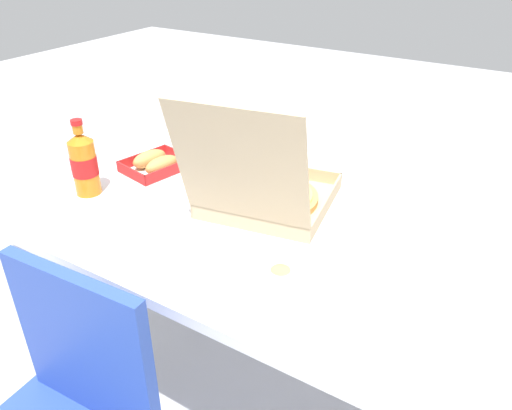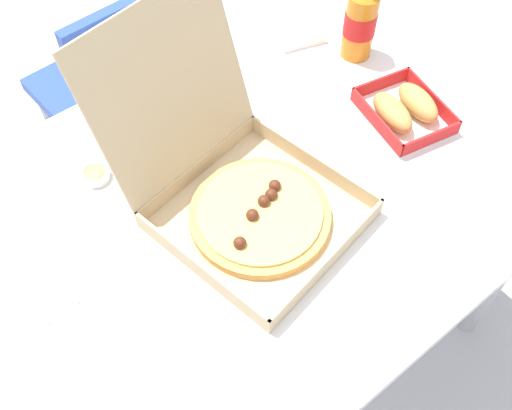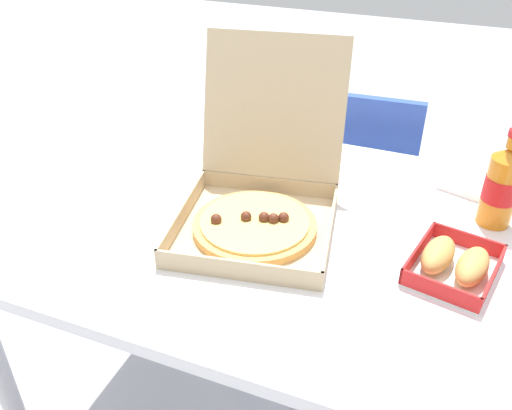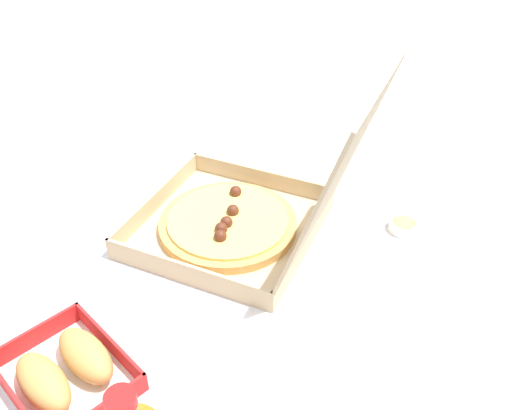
% 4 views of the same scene
% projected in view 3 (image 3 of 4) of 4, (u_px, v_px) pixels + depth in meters
% --- Properties ---
extents(dining_table, '(1.24, 0.87, 0.73)m').
position_uv_depth(dining_table, '(268.00, 246.00, 1.27)').
color(dining_table, white).
rests_on(dining_table, ground_plane).
extents(chair, '(0.42, 0.42, 0.83)m').
position_uv_depth(chair, '(359.00, 181.00, 1.86)').
color(chair, '#2D4CAD').
rests_on(chair, ground_plane).
extents(pizza_box_open, '(0.40, 0.48, 0.36)m').
position_uv_depth(pizza_box_open, '(259.00, 201.00, 1.19)').
color(pizza_box_open, tan).
rests_on(pizza_box_open, dining_table).
extents(bread_side_box, '(0.19, 0.22, 0.06)m').
position_uv_depth(bread_side_box, '(454.00, 263.00, 1.05)').
color(bread_side_box, white).
rests_on(bread_side_box, dining_table).
extents(cola_bottle, '(0.07, 0.07, 0.22)m').
position_uv_depth(cola_bottle, '(502.00, 186.00, 1.16)').
color(cola_bottle, orange).
rests_on(cola_bottle, dining_table).
extents(paper_menu, '(0.21, 0.16, 0.00)m').
position_uv_depth(paper_menu, '(131.00, 170.00, 1.41)').
color(paper_menu, white).
rests_on(paper_menu, dining_table).
extents(napkin_pile, '(0.14, 0.14, 0.02)m').
position_uv_depth(napkin_pile, '(467.00, 184.00, 1.33)').
color(napkin_pile, white).
rests_on(napkin_pile, dining_table).
extents(dipping_sauce_cup, '(0.06, 0.06, 0.02)m').
position_uv_depth(dipping_sauce_cup, '(228.00, 156.00, 1.46)').
color(dipping_sauce_cup, white).
rests_on(dipping_sauce_cup, dining_table).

